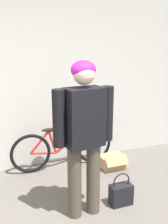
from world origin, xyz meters
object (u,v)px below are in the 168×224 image
at_px(person, 84,128).
at_px(bicycle, 63,147).
at_px(cardboard_box, 112,161).
at_px(handbag, 121,194).

bearing_deg(person, bicycle, 75.98).
bearing_deg(person, cardboard_box, 39.52).
height_order(bicycle, handbag, bicycle).
height_order(person, handbag, person).
height_order(bicycle, cardboard_box, bicycle).
bearing_deg(cardboard_box, person, -132.08).
height_order(person, bicycle, person).
distance_m(bicycle, handbag, 1.27).
bearing_deg(bicycle, cardboard_box, -22.13).
distance_m(person, bicycle, 1.40).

